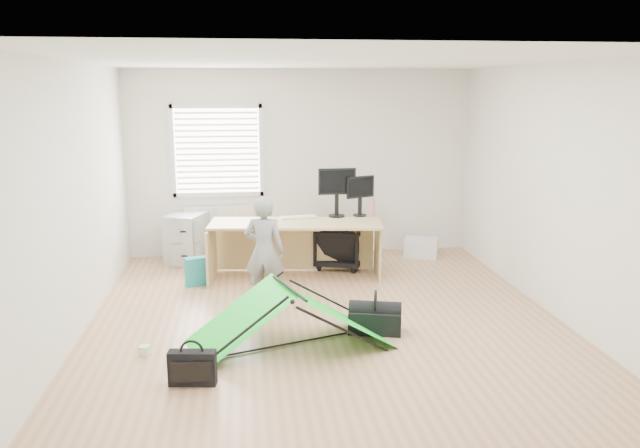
{
  "coord_description": "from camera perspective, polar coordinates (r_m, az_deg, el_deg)",
  "views": [
    {
      "loc": [
        -0.82,
        -6.33,
        2.44
      ],
      "look_at": [
        0.0,
        0.4,
        0.95
      ],
      "focal_mm": 35.0,
      "sensor_mm": 36.0,
      "label": 1
    }
  ],
  "objects": [
    {
      "name": "radiator",
      "position": [
        9.22,
        -9.14,
        -0.22
      ],
      "size": [
        1.0,
        0.12,
        0.6
      ],
      "primitive_type": "cube",
      "color": "silver",
      "rests_on": "back_wall"
    },
    {
      "name": "thermos",
      "position": [
        8.42,
        4.81,
        1.57
      ],
      "size": [
        0.08,
        0.08,
        0.23
      ],
      "primitive_type": "cylinder",
      "rotation": [
        0.0,
        0.0,
        -0.19
      ],
      "color": "#C97081",
      "rests_on": "desk"
    },
    {
      "name": "person",
      "position": [
        7.07,
        -5.11,
        -2.49
      ],
      "size": [
        0.52,
        0.41,
        1.26
      ],
      "primitive_type": "imported",
      "rotation": [
        0.0,
        0.0,
        2.88
      ],
      "color": "gray",
      "rests_on": "ground"
    },
    {
      "name": "monitor_right",
      "position": [
        8.36,
        3.67,
        2.08
      ],
      "size": [
        0.42,
        0.25,
        0.4
      ],
      "primitive_type": "cube",
      "rotation": [
        0.0,
        0.0,
        0.41
      ],
      "color": "black",
      "rests_on": "desk"
    },
    {
      "name": "window",
      "position": [
        9.09,
        -9.37,
        6.61
      ],
      "size": [
        1.2,
        0.06,
        1.2
      ],
      "primitive_type": "cube",
      "color": "silver",
      "rests_on": "back_wall"
    },
    {
      "name": "desk",
      "position": [
        8.08,
        -2.22,
        -2.44
      ],
      "size": [
        2.26,
        0.95,
        0.75
      ],
      "primitive_type": "cube",
      "rotation": [
        0.0,
        0.0,
        -0.12
      ],
      "color": "tan",
      "rests_on": "ground"
    },
    {
      "name": "back_wall",
      "position": [
        9.18,
        -1.78,
        5.57
      ],
      "size": [
        5.0,
        0.02,
        2.7
      ],
      "primitive_type": "cube",
      "color": "silver",
      "rests_on": "ground"
    },
    {
      "name": "monitor_left",
      "position": [
        8.29,
        1.54,
        2.3
      ],
      "size": [
        0.5,
        0.13,
        0.48
      ],
      "primitive_type": "cube",
      "rotation": [
        0.0,
        0.0,
        0.04
      ],
      "color": "black",
      "rests_on": "desk"
    },
    {
      "name": "filing_cabinet",
      "position": [
        9.01,
        -12.05,
        -1.28
      ],
      "size": [
        0.64,
        0.73,
        0.7
      ],
      "primitive_type": "cube",
      "rotation": [
        0.0,
        0.0,
        -0.36
      ],
      "color": "#A1A4A6",
      "rests_on": "ground"
    },
    {
      "name": "laptop_bag",
      "position": [
        5.45,
        -11.59,
        -12.76
      ],
      "size": [
        0.41,
        0.17,
        0.3
      ],
      "primitive_type": "cube",
      "rotation": [
        0.0,
        0.0,
        -0.13
      ],
      "color": "black",
      "rests_on": "ground"
    },
    {
      "name": "keyboard",
      "position": [
        8.25,
        -1.99,
        0.63
      ],
      "size": [
        0.5,
        0.24,
        0.02
      ],
      "primitive_type": "cube",
      "rotation": [
        0.0,
        0.0,
        0.15
      ],
      "color": "beige",
      "rests_on": "desk"
    },
    {
      "name": "duffel_bag",
      "position": [
        6.43,
        5.05,
        -8.84
      ],
      "size": [
        0.58,
        0.39,
        0.23
      ],
      "primitive_type": "cube",
      "rotation": [
        0.0,
        0.0,
        -0.25
      ],
      "color": "black",
      "rests_on": "ground"
    },
    {
      "name": "office_chair",
      "position": [
        8.6,
        1.84,
        -2.11
      ],
      "size": [
        0.79,
        0.8,
        0.57
      ],
      "primitive_type": "imported",
      "rotation": [
        0.0,
        0.0,
        2.8
      ],
      "color": "black",
      "rests_on": "ground"
    },
    {
      "name": "kite",
      "position": [
        6.04,
        -2.81,
        -8.48
      ],
      "size": [
        2.02,
        1.36,
        0.58
      ],
      "primitive_type": null,
      "rotation": [
        0.0,
        0.0,
        0.32
      ],
      "color": "#15DD2D",
      "rests_on": "ground"
    },
    {
      "name": "storage_crate",
      "position": [
        9.3,
        9.21,
        -2.13
      ],
      "size": [
        0.56,
        0.48,
        0.27
      ],
      "primitive_type": "cube",
      "rotation": [
        0.0,
        0.0,
        -0.36
      ],
      "color": "silver",
      "rests_on": "ground"
    },
    {
      "name": "white_box",
      "position": [
        6.14,
        -15.75,
        -11.05
      ],
      "size": [
        0.12,
        0.12,
        0.09
      ],
      "primitive_type": "cube",
      "rotation": [
        0.0,
        0.0,
        -0.37
      ],
      "color": "silver",
      "rests_on": "ground"
    },
    {
      "name": "ground",
      "position": [
        6.83,
        0.41,
        -8.53
      ],
      "size": [
        5.5,
        5.5,
        0.0
      ],
      "primitive_type": "plane",
      "color": "tan",
      "rests_on": "ground"
    },
    {
      "name": "tote_bag",
      "position": [
        8.0,
        -11.12,
        -4.25
      ],
      "size": [
        0.33,
        0.23,
        0.36
      ],
      "primitive_type": "cube",
      "rotation": [
        0.0,
        0.0,
        0.34
      ],
      "color": "teal",
      "rests_on": "ground"
    }
  ]
}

